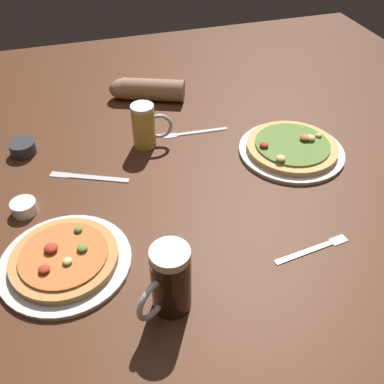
# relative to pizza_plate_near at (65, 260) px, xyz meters

# --- Properties ---
(ground_plane) EXTENTS (2.40, 2.40, 0.03)m
(ground_plane) POSITION_rel_pizza_plate_near_xyz_m (0.36, 0.14, -0.03)
(ground_plane) COLOR #4C2816
(pizza_plate_near) EXTENTS (0.31, 0.31, 0.05)m
(pizza_plate_near) POSITION_rel_pizza_plate_near_xyz_m (0.00, 0.00, 0.00)
(pizza_plate_near) COLOR silver
(pizza_plate_near) RESTS_ON ground_plane
(pizza_plate_far) EXTENTS (0.33, 0.33, 0.05)m
(pizza_plate_far) POSITION_rel_pizza_plate_near_xyz_m (0.72, 0.25, 0.00)
(pizza_plate_far) COLOR silver
(pizza_plate_far) RESTS_ON ground_plane
(beer_mug_dark) EXTENTS (0.13, 0.07, 0.14)m
(beer_mug_dark) POSITION_rel_pizza_plate_near_xyz_m (0.29, 0.43, 0.06)
(beer_mug_dark) COLOR gold
(beer_mug_dark) RESTS_ON ground_plane
(beer_mug_amber) EXTENTS (0.13, 0.11, 0.17)m
(beer_mug_amber) POSITION_rel_pizza_plate_near_xyz_m (0.21, -0.18, 0.07)
(beer_mug_amber) COLOR black
(beer_mug_amber) RESTS_ON ground_plane
(ramekin_sauce) EXTENTS (0.08, 0.08, 0.04)m
(ramekin_sauce) POSITION_rel_pizza_plate_near_xyz_m (-0.09, 0.49, 0.00)
(ramekin_sauce) COLOR #333338
(ramekin_sauce) RESTS_ON ground_plane
(ramekin_butter) EXTENTS (0.07, 0.07, 0.03)m
(ramekin_butter) POSITION_rel_pizza_plate_near_xyz_m (-0.09, 0.22, 0.00)
(ramekin_butter) COLOR white
(ramekin_butter) RESTS_ON ground_plane
(fork_left) EXTENTS (0.21, 0.04, 0.01)m
(fork_left) POSITION_rel_pizza_plate_near_xyz_m (0.59, -0.13, -0.01)
(fork_left) COLOR silver
(fork_left) RESTS_ON ground_plane
(knife_right) EXTENTS (0.22, 0.12, 0.01)m
(knife_right) POSITION_rel_pizza_plate_near_xyz_m (0.09, 0.31, -0.01)
(knife_right) COLOR silver
(knife_right) RESTS_ON ground_plane
(fork_spare) EXTENTS (0.22, 0.03, 0.01)m
(fork_spare) POSITION_rel_pizza_plate_near_xyz_m (0.46, 0.45, -0.01)
(fork_spare) COLOR silver
(fork_spare) RESTS_ON ground_plane
(diner_arm) EXTENTS (0.28, 0.16, 0.08)m
(diner_arm) POSITION_rel_pizza_plate_near_xyz_m (0.35, 0.72, 0.02)
(diner_arm) COLOR #936B4C
(diner_arm) RESTS_ON ground_plane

